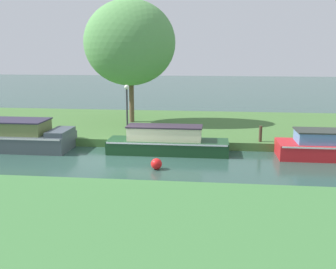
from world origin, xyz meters
TOP-DOWN VIEW (x-y plane):
  - ground_plane at (0.00, 0.00)m, footprint 120.00×120.00m
  - riverbank_far at (0.00, 7.00)m, footprint 72.00×10.00m
  - riverbank_near at (0.00, -9.00)m, footprint 72.00×10.00m
  - forest_barge at (1.81, 1.20)m, footprint 5.63×1.48m
  - slate_cruiser at (-5.96, 1.20)m, footprint 6.02×2.21m
  - willow_tree_left at (-1.07, 6.76)m, footprint 5.46×3.85m
  - lamp_post at (-0.58, 3.55)m, footprint 0.24×0.24m
  - mooring_post_near at (6.24, 2.39)m, footprint 0.15×0.15m
  - mooring_post_far at (8.91, 2.39)m, footprint 0.17×0.17m
  - channel_buoy at (1.69, -1.42)m, footprint 0.45×0.45m

SIDE VIEW (x-z plane):
  - ground_plane at x=0.00m, z-range 0.00..0.00m
  - riverbank_far at x=0.00m, z-range 0.00..0.40m
  - riverbank_near at x=0.00m, z-range 0.00..0.40m
  - channel_buoy at x=1.69m, z-range 0.00..0.45m
  - forest_barge at x=1.81m, z-range -0.12..1.20m
  - slate_cruiser at x=-5.96m, z-range -0.09..1.37m
  - mooring_post_far at x=8.91m, z-range 0.40..0.99m
  - mooring_post_near at x=6.24m, z-range 0.40..1.17m
  - lamp_post at x=-0.58m, z-range 0.76..3.35m
  - willow_tree_left at x=-1.07m, z-range 1.53..8.82m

